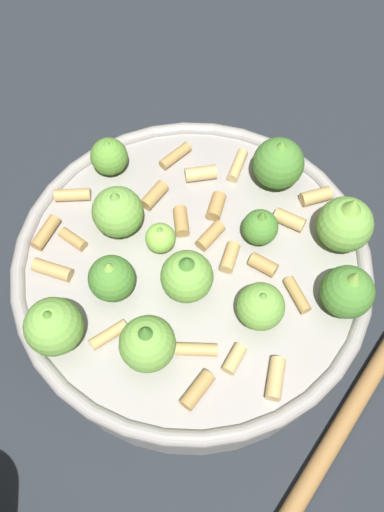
{
  "coord_description": "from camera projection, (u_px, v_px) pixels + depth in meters",
  "views": [
    {
      "loc": [
        0.14,
        0.19,
        0.5
      ],
      "look_at": [
        0.0,
        0.0,
        0.07
      ],
      "focal_mm": 40.91,
      "sensor_mm": 36.0,
      "label": 1
    }
  ],
  "objects": [
    {
      "name": "cooking_pan",
      "position": [
        194.0,
        273.0,
        0.51
      ],
      "size": [
        0.31,
        0.31,
        0.12
      ],
      "color": "#9E9993",
      "rests_on": "ground"
    },
    {
      "name": "ground_plane",
      "position": [
        192.0,
        294.0,
        0.55
      ],
      "size": [
        2.4,
        2.4,
        0.0
      ],
      "primitive_type": "plane",
      "color": "#23282D"
    },
    {
      "name": "wooden_spoon",
      "position": [
        312.0,
        476.0,
        0.46
      ],
      "size": [
        0.26,
        0.1,
        0.02
      ],
      "color": "#9E703D",
      "rests_on": "ground"
    }
  ]
}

